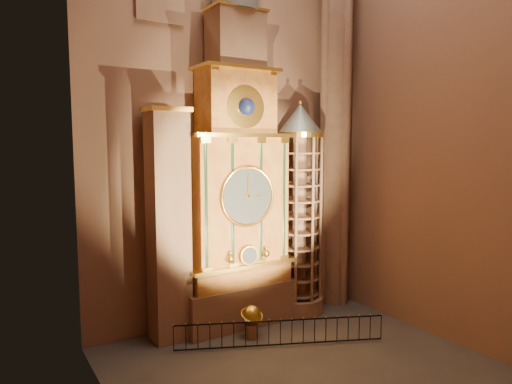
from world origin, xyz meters
TOP-DOWN VIEW (x-y plane):
  - floor at (0.00, 0.00)m, footprint 14.00×14.00m
  - wall_back at (0.00, 6.00)m, footprint 22.00×0.00m
  - wall_left at (-7.00, 0.00)m, footprint 0.00×22.00m
  - wall_right at (7.00, 0.00)m, footprint 0.00×22.00m
  - astronomical_clock at (0.00, 4.96)m, footprint 5.60×2.41m
  - portrait_tower at (-3.40, 4.98)m, footprint 1.80×1.60m
  - stair_turret at (3.50, 4.70)m, footprint 2.50×2.50m
  - gothic_pier at (6.10, 5.00)m, footprint 2.04×2.04m
  - celestial_globe at (-0.26, 3.19)m, footprint 1.04×0.98m
  - iron_railing at (0.31, 1.75)m, footprint 8.24×3.77m

SIDE VIEW (x-z plane):
  - floor at x=0.00m, z-range 0.00..0.00m
  - iron_railing at x=0.31m, z-range 0.05..1.17m
  - celestial_globe at x=-0.26m, z-range 0.15..1.62m
  - portrait_tower at x=-3.40m, z-range 0.05..10.25m
  - stair_turret at x=3.50m, z-range -0.13..10.67m
  - astronomical_clock at x=0.00m, z-range -1.67..15.03m
  - wall_back at x=0.00m, z-range 0.00..22.00m
  - wall_left at x=-7.00m, z-range 0.00..22.00m
  - wall_right at x=7.00m, z-range 0.00..22.00m
  - gothic_pier at x=6.10m, z-range 0.00..22.00m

